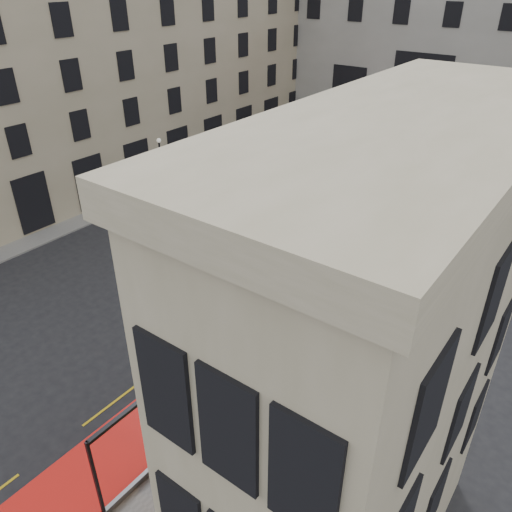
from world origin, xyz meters
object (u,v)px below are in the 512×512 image
Objects in this scene: cafe_chair_c at (311,411)px; bus_near at (150,468)px; bicycle at (273,306)px; cafe_chair_d at (321,375)px; car_a at (236,210)px; cafe_chair_b at (267,434)px; traffic_light_near at (278,259)px; street_lamp_a at (162,173)px; pedestrian_a at (276,164)px; pedestrian_c at (414,168)px; pedestrian_b at (378,146)px; cafe_chair_a at (232,489)px; bus_far at (324,143)px; car_c at (233,188)px; cafe_table_near at (176,468)px; cafe_table_mid at (250,399)px; cyclist at (241,260)px; street_lamp_b at (367,149)px; cafe_table_far at (290,347)px; pedestrian_d at (503,189)px; car_b at (294,210)px; pedestrian_e at (182,170)px; traffic_light_far at (253,147)px.

bus_near is at bearing -139.90° from cafe_chair_c.
cafe_chair_d reaches higher than bicycle.
car_a is 4.68× the size of cafe_chair_b.
traffic_light_near is 0.71× the size of street_lamp_a.
bicycle is at bearing 130.66° from cafe_chair_c.
street_lamp_a is 11.63m from pedestrian_a.
pedestrian_b is at bearing -59.45° from pedestrian_c.
bus_far is at bearing 116.32° from cafe_chair_a.
car_c is at bearing -106.77° from pedestrian_a.
cafe_table_near is 3.39m from cafe_table_mid.
cyclist is 19.47m from cafe_table_near.
bus_near is at bearing -152.41° from cafe_chair_b.
street_lamp_b is (11.00, 16.00, 0.00)m from street_lamp_a.
cafe_table_far is (-0.33, 2.85, 0.09)m from cafe_table_mid.
pedestrian_d is (2.66, 38.20, -1.71)m from bus_near.
pedestrian_d is (16.66, 2.26, -1.48)m from bus_far.
pedestrian_d is (10.70, 23.09, -0.01)m from cyclist.
car_b is at bearing 87.16° from pedestrian_d.
bus_near reaches higher than cyclist.
pedestrian_b is at bearing 66.20° from street_lamp_a.
pedestrian_a is (-6.74, 7.18, 0.30)m from car_b.
cafe_chair_d reaches higher than street_lamp_b.
cafe_table_far reaches higher than cyclist.
pedestrian_c is 8.04m from pedestrian_d.
cafe_table_mid is (-0.29, -35.61, 4.30)m from pedestrian_d.
pedestrian_e is at bearing 138.56° from cafe_table_mid.
car_b is 6.66m from car_c.
pedestrian_a is (-6.82, -5.24, -1.45)m from street_lamp_b.
cafe_chair_a reaches higher than cafe_chair_c.
cafe_chair_b reaches higher than cafe_chair_a.
pedestrian_b is at bearing 103.48° from street_lamp_b.
car_b is at bearing 163.69° from car_c.
cyclist is 1.92× the size of cafe_table_near.
cafe_chair_b is (26.06, -22.69, 3.99)m from pedestrian_e.
cafe_table_near is 4.70m from cafe_chair_c.
street_lamp_a is 16.96m from bus_far.
cyclist is 1.83× the size of cafe_table_far.
pedestrian_d is at bearing 73.33° from traffic_light_near.
car_b is at bearing -90.36° from street_lamp_b.
pedestrian_e is (-4.00, -5.73, -1.52)m from traffic_light_far.
bus_far is at bearing 119.24° from cafe_chair_c.
cyclist is 1.01× the size of pedestrian_d.
pedestrian_d is (23.16, 17.91, -1.63)m from street_lamp_a.
cafe_chair_a reaches higher than pedestrian_e.
cafe_table_near is at bearing -145.84° from cyclist.
bus_near is at bearing -44.70° from street_lamp_a.
cafe_table_mid is at bearing -139.13° from cyclist.
pedestrian_b reaches higher than pedestrian_e.
cafe_table_near is (-0.35, -39.00, 4.37)m from pedestrian_d.
pedestrian_b reaches higher than pedestrian_c.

